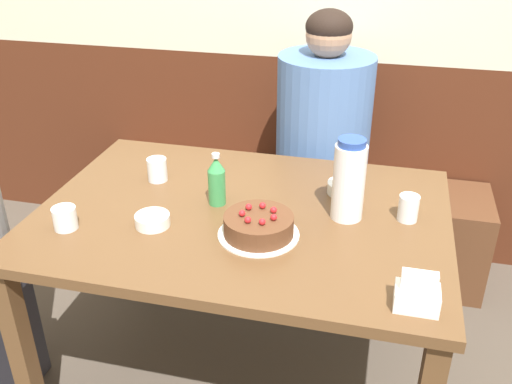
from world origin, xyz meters
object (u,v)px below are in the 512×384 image
Objects in this scene: water_pitcher at (349,180)px; soju_bottle at (217,180)px; bench_seat at (287,220)px; birthday_cake at (259,226)px; glass_tumbler_short at (65,218)px; glass_shot_small at (408,208)px; napkin_holder at (417,295)px; glass_water_tall at (157,170)px; bowl_rice_small at (152,220)px; bowl_soup_white at (344,188)px; person_pale_blue_shirt at (322,156)px.

water_pitcher is 0.43m from soju_bottle.
birthday_cake is (0.09, -0.96, 0.54)m from bench_seat.
glass_tumbler_short is 0.86× the size of glass_shot_small.
glass_tumbler_short is (-0.83, -0.27, -0.10)m from water_pitcher.
napkin_holder is 1.03m from glass_water_tall.
glass_tumbler_short is (-0.25, -0.08, 0.02)m from bowl_rice_small.
glass_water_tall is 0.88m from glass_shot_small.
water_pitcher reaches higher than soju_bottle.
birthday_cake is 0.40m from bowl_soup_white.
glass_shot_small is (0.43, 0.20, 0.01)m from birthday_cake.
bench_seat is at bearing 75.84° from bowl_rice_small.
bowl_soup_white is at bearing 28.29° from glass_tumbler_short.
glass_tumbler_short is (-0.15, -0.38, -0.01)m from glass_water_tall.
person_pale_blue_shirt reaches higher than glass_tumbler_short.
water_pitcher reaches higher than glass_water_tall.
birthday_cake is at bearing -84.88° from bench_seat.
napkin_holder is (0.64, -0.39, -0.05)m from soju_bottle.
glass_shot_small is at bearing 8.01° from water_pitcher.
bench_seat is at bearing 83.26° from soju_bottle.
glass_water_tall is 0.79m from person_pale_blue_shirt.
napkin_holder reaches higher than glass_tumbler_short.
glass_shot_small reaches higher than bowl_rice_small.
person_pale_blue_shirt is at bearing 118.60° from glass_shot_small.
bench_seat is 25.36× the size of glass_tumbler_short.
bench_seat is 0.87m from bowl_soup_white.
bowl_soup_white is 0.92m from glass_tumbler_short.
person_pale_blue_shirt is at bearing -32.28° from bench_seat.
bowl_rice_small is at bearing 165.10° from napkin_holder.
napkin_holder is at bearing -29.56° from glass_water_tall.
bowl_rice_small is 1.28× the size of glass_shot_small.
bowl_rice_small is at bearing -104.16° from bench_seat.
glass_shot_small is (0.77, 0.22, 0.02)m from bowl_rice_small.
birthday_cake is 0.52m from glass_water_tall.
bench_seat is 6.93× the size of water_pitcher.
water_pitcher is at bearing -171.99° from glass_shot_small.
soju_bottle is at bearing -23.86° from glass_water_tall.
person_pale_blue_shirt is at bearing 105.50° from bowl_soup_white.
napkin_holder is 0.62m from bowl_soup_white.
glass_shot_small is at bearing -4.93° from glass_water_tall.
birthday_cake is 0.33m from bowl_rice_small.
soju_bottle reaches higher than glass_water_tall.
birthday_cake is at bearing 3.74° from bowl_rice_small.
bowl_rice_small is 1.30× the size of glass_water_tall.
glass_water_tall is (-0.68, 0.10, -0.09)m from water_pitcher.
glass_tumbler_short is at bearing -111.41° from glass_water_tall.
water_pitcher reaches higher than napkin_holder.
glass_shot_small is (-0.02, 0.43, 0.00)m from napkin_holder.
napkin_holder reaches higher than bench_seat.
soju_bottle reaches higher than bowl_soup_white.
glass_water_tall reaches higher than bowl_soup_white.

